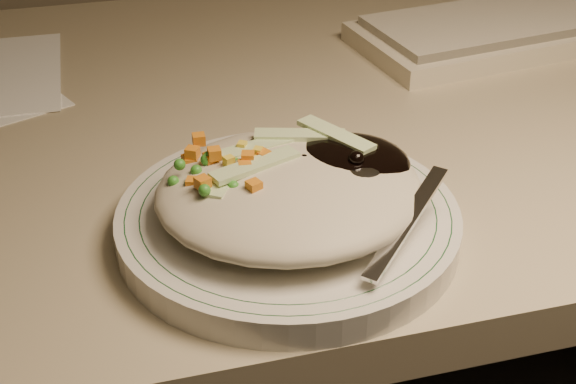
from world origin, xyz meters
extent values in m
cube|color=tan|center=(0.00, 1.38, 0.72)|extent=(1.40, 0.70, 0.04)
cylinder|color=silver|center=(-0.07, 1.16, 0.75)|extent=(0.25, 0.25, 0.02)
torus|color=#144723|center=(-0.07, 1.16, 0.76)|extent=(0.24, 0.24, 0.00)
torus|color=#144723|center=(-0.07, 1.16, 0.76)|extent=(0.22, 0.22, 0.00)
ellipsoid|color=#AFA68E|center=(-0.07, 1.15, 0.78)|extent=(0.19, 0.18, 0.04)
ellipsoid|color=black|center=(-0.03, 1.17, 0.79)|extent=(0.10, 0.09, 0.03)
ellipsoid|color=orange|center=(-0.12, 1.17, 0.78)|extent=(0.08, 0.08, 0.02)
sphere|color=black|center=(-0.06, 1.16, 0.79)|extent=(0.01, 0.01, 0.01)
sphere|color=black|center=(-0.03, 1.17, 0.79)|extent=(0.01, 0.01, 0.01)
sphere|color=black|center=(0.00, 1.16, 0.80)|extent=(0.01, 0.01, 0.01)
sphere|color=black|center=(-0.01, 1.18, 0.79)|extent=(0.01, 0.01, 0.01)
sphere|color=black|center=(-0.02, 1.15, 0.80)|extent=(0.01, 0.01, 0.01)
sphere|color=black|center=(-0.03, 1.16, 0.79)|extent=(0.01, 0.01, 0.01)
sphere|color=black|center=(-0.02, 1.18, 0.79)|extent=(0.01, 0.01, 0.01)
cube|color=orange|center=(-0.12, 1.18, 0.80)|extent=(0.01, 0.01, 0.01)
cube|color=orange|center=(-0.10, 1.16, 0.79)|extent=(0.01, 0.01, 0.01)
cube|color=orange|center=(-0.13, 1.19, 0.80)|extent=(0.01, 0.01, 0.01)
cube|color=orange|center=(-0.10, 1.17, 0.80)|extent=(0.01, 0.01, 0.01)
cube|color=orange|center=(-0.10, 1.16, 0.80)|extent=(0.01, 0.01, 0.01)
cube|color=orange|center=(-0.13, 1.20, 0.79)|extent=(0.01, 0.01, 0.01)
cube|color=orange|center=(-0.12, 1.18, 0.80)|extent=(0.01, 0.01, 0.01)
cube|color=orange|center=(-0.10, 1.16, 0.80)|extent=(0.01, 0.01, 0.01)
cube|color=orange|center=(-0.09, 1.17, 0.80)|extent=(0.01, 0.01, 0.01)
cube|color=orange|center=(-0.13, 1.20, 0.80)|extent=(0.01, 0.01, 0.01)
cube|color=orange|center=(-0.13, 1.14, 0.80)|extent=(0.01, 0.01, 0.01)
cube|color=orange|center=(-0.10, 1.13, 0.80)|extent=(0.01, 0.01, 0.01)
cube|color=orange|center=(-0.14, 1.16, 0.79)|extent=(0.01, 0.01, 0.01)
cube|color=orange|center=(-0.13, 1.19, 0.79)|extent=(0.01, 0.01, 0.01)
sphere|color=#388C28|center=(-0.10, 1.17, 0.80)|extent=(0.01, 0.01, 0.01)
sphere|color=#388C28|center=(-0.13, 1.14, 0.80)|extent=(0.01, 0.01, 0.01)
sphere|color=#388C28|center=(-0.13, 1.17, 0.80)|extent=(0.01, 0.01, 0.01)
sphere|color=#388C28|center=(-0.14, 1.17, 0.80)|extent=(0.01, 0.01, 0.01)
sphere|color=#388C28|center=(-0.10, 1.17, 0.79)|extent=(0.01, 0.01, 0.01)
sphere|color=#388C28|center=(-0.10, 1.14, 0.79)|extent=(0.01, 0.01, 0.01)
sphere|color=#388C28|center=(-0.12, 1.17, 0.79)|extent=(0.01, 0.01, 0.01)
sphere|color=#388C28|center=(-0.12, 1.15, 0.79)|extent=(0.01, 0.01, 0.01)
sphere|color=#388C28|center=(-0.15, 1.17, 0.79)|extent=(0.01, 0.01, 0.01)
sphere|color=#388C28|center=(-0.12, 1.18, 0.80)|extent=(0.01, 0.01, 0.01)
sphere|color=#388C28|center=(-0.12, 1.18, 0.80)|extent=(0.01, 0.01, 0.01)
sphere|color=#388C28|center=(-0.13, 1.15, 0.79)|extent=(0.01, 0.01, 0.01)
sphere|color=#388C28|center=(-0.11, 1.14, 0.80)|extent=(0.01, 0.01, 0.01)
sphere|color=#388C28|center=(-0.08, 1.19, 0.79)|extent=(0.01, 0.01, 0.01)
cube|color=yellow|center=(-0.11, 1.17, 0.79)|extent=(0.01, 0.01, 0.01)
cube|color=yellow|center=(-0.09, 1.17, 0.80)|extent=(0.01, 0.01, 0.01)
cube|color=yellow|center=(-0.12, 1.18, 0.79)|extent=(0.01, 0.01, 0.01)
cube|color=yellow|center=(-0.11, 1.17, 0.80)|extent=(0.01, 0.01, 0.01)
cube|color=yellow|center=(-0.12, 1.16, 0.79)|extent=(0.01, 0.01, 0.01)
cube|color=yellow|center=(-0.09, 1.17, 0.80)|extent=(0.01, 0.01, 0.01)
cube|color=yellow|center=(-0.10, 1.19, 0.80)|extent=(0.01, 0.01, 0.01)
cube|color=yellow|center=(-0.11, 1.16, 0.79)|extent=(0.01, 0.01, 0.01)
cube|color=#B2D18C|center=(-0.08, 1.19, 0.80)|extent=(0.07, 0.03, 0.00)
cube|color=#B2D18C|center=(-0.05, 1.20, 0.80)|extent=(0.07, 0.03, 0.00)
cube|color=#B2D18C|center=(-0.11, 1.16, 0.80)|extent=(0.05, 0.06, 0.00)
cube|color=#B2D18C|center=(-0.03, 1.19, 0.80)|extent=(0.05, 0.07, 0.00)
cube|color=#B2D18C|center=(-0.07, 1.15, 0.79)|extent=(0.07, 0.04, 0.00)
cube|color=#B2D18C|center=(-0.09, 1.16, 0.80)|extent=(0.07, 0.04, 0.00)
ellipsoid|color=silver|center=(-0.02, 1.14, 0.79)|extent=(0.06, 0.06, 0.01)
cube|color=silver|center=(-0.01, 1.09, 0.78)|extent=(0.09, 0.09, 0.03)
cube|color=beige|center=(0.32, 1.47, 0.75)|extent=(0.45, 0.21, 0.02)
cube|color=beige|center=(0.32, 1.47, 0.77)|extent=(0.42, 0.19, 0.01)
camera|label=1|loc=(-0.20, 0.69, 1.08)|focal=50.00mm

